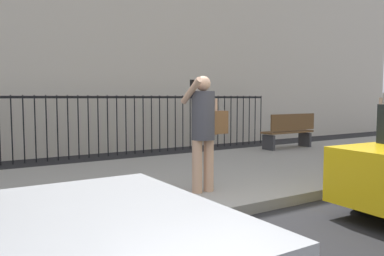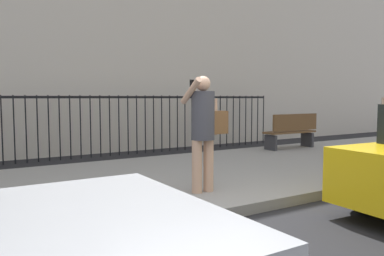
# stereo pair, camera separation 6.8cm
# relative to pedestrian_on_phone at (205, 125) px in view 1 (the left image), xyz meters

# --- Properties ---
(ground_plane) EXTENTS (60.00, 60.00, 0.00)m
(ground_plane) POSITION_rel_pedestrian_on_phone_xyz_m (-0.27, -0.87, -1.14)
(ground_plane) COLOR black
(sidewalk) EXTENTS (28.00, 4.40, 0.15)m
(sidewalk) POSITION_rel_pedestrian_on_phone_xyz_m (-0.27, 1.33, -1.06)
(sidewalk) COLOR gray
(sidewalk) RESTS_ON ground
(iron_fence) EXTENTS (12.03, 0.04, 1.60)m
(iron_fence) POSITION_rel_pedestrian_on_phone_xyz_m (-0.27, 5.03, -0.12)
(iron_fence) COLOR black
(iron_fence) RESTS_ON ground
(pedestrian_on_phone) EXTENTS (0.65, 0.50, 1.70)m
(pedestrian_on_phone) POSITION_rel_pedestrian_on_phone_xyz_m (0.00, 0.00, 0.00)
(pedestrian_on_phone) COLOR tan
(pedestrian_on_phone) RESTS_ON sidewalk
(street_bench) EXTENTS (1.60, 0.45, 0.95)m
(street_bench) POSITION_rel_pedestrian_on_phone_xyz_m (4.70, 2.76, -0.49)
(street_bench) COLOR brown
(street_bench) RESTS_ON sidewalk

